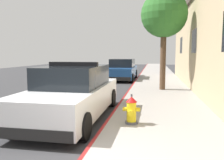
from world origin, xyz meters
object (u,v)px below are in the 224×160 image
at_px(police_cruiser, 73,93).
at_px(street_tree, 164,15).
at_px(fire_hydrant, 131,110).
at_px(parked_car_silver_ahead, 122,70).

relative_size(police_cruiser, street_tree, 1.01).
height_order(police_cruiser, fire_hydrant, police_cruiser).
xyz_separation_m(parked_car_silver_ahead, fire_hydrant, (1.78, -11.33, -0.24)).
distance_m(parked_car_silver_ahead, street_tree, 6.75).
bearing_deg(parked_car_silver_ahead, fire_hydrant, -81.07).
relative_size(police_cruiser, fire_hydrant, 6.37).
bearing_deg(parked_car_silver_ahead, street_tree, -62.81).
height_order(parked_car_silver_ahead, fire_hydrant, parked_car_silver_ahead).
bearing_deg(police_cruiser, street_tree, 61.60).
xyz_separation_m(fire_hydrant, street_tree, (0.97, 5.98, 3.29)).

